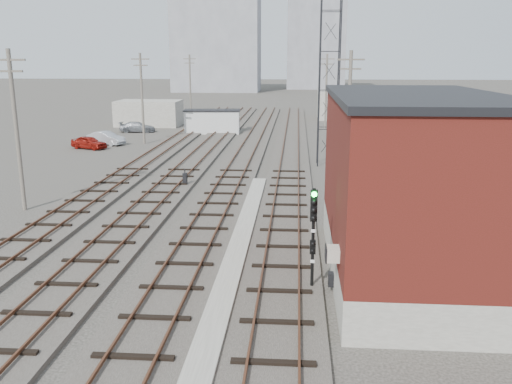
# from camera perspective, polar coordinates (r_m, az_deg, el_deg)

# --- Properties ---
(ground) EXTENTS (320.00, 320.00, 0.00)m
(ground) POSITION_cam_1_polar(r_m,az_deg,el_deg) (69.49, 1.80, 6.89)
(ground) COLOR #282621
(ground) RESTS_ON ground
(track_right) EXTENTS (3.20, 90.00, 0.39)m
(track_right) POSITION_cam_1_polar(r_m,az_deg,el_deg) (48.63, 3.63, 3.96)
(track_right) COLOR #332D28
(track_right) RESTS_ON ground
(track_mid_right) EXTENTS (3.20, 90.00, 0.39)m
(track_mid_right) POSITION_cam_1_polar(r_m,az_deg,el_deg) (48.84, -1.07, 4.03)
(track_mid_right) COLOR #332D28
(track_mid_right) RESTS_ON ground
(track_mid_left) EXTENTS (3.20, 90.00, 0.39)m
(track_mid_left) POSITION_cam_1_polar(r_m,az_deg,el_deg) (49.37, -5.71, 4.07)
(track_mid_left) COLOR #332D28
(track_mid_left) RESTS_ON ground
(track_left) EXTENTS (3.20, 90.00, 0.39)m
(track_left) POSITION_cam_1_polar(r_m,az_deg,el_deg) (50.22, -10.22, 4.08)
(track_left) COLOR #332D28
(track_left) RESTS_ON ground
(platform_curb) EXTENTS (0.90, 28.00, 0.26)m
(platform_curb) POSITION_cam_1_polar(r_m,az_deg,el_deg) (24.51, -1.88, -6.04)
(platform_curb) COLOR gray
(platform_curb) RESTS_ON ground
(brick_building) EXTENTS (6.54, 12.20, 7.22)m
(brick_building) POSITION_cam_1_polar(r_m,az_deg,el_deg) (21.91, 15.96, 0.56)
(brick_building) COLOR gray
(brick_building) RESTS_ON ground
(lattice_tower) EXTENTS (1.60, 1.60, 15.00)m
(lattice_tower) POSITION_cam_1_polar(r_m,az_deg,el_deg) (43.98, 7.72, 12.50)
(lattice_tower) COLOR black
(lattice_tower) RESTS_ON ground
(utility_pole_left_a) EXTENTS (1.80, 0.24, 9.00)m
(utility_pole_left_a) POSITION_cam_1_polar(r_m,az_deg,el_deg) (33.02, -23.93, 6.31)
(utility_pole_left_a) COLOR #595147
(utility_pole_left_a) RESTS_ON ground
(utility_pole_left_b) EXTENTS (1.80, 0.24, 9.00)m
(utility_pole_left_b) POSITION_cam_1_polar(r_m,az_deg,el_deg) (56.21, -11.91, 9.85)
(utility_pole_left_b) COLOR #595147
(utility_pole_left_b) RESTS_ON ground
(utility_pole_left_c) EXTENTS (1.80, 0.24, 9.00)m
(utility_pole_left_c) POSITION_cam_1_polar(r_m,az_deg,el_deg) (80.50, -6.94, 11.18)
(utility_pole_left_c) COLOR #595147
(utility_pole_left_c) RESTS_ON ground
(utility_pole_right_a) EXTENTS (1.80, 0.24, 9.00)m
(utility_pole_right_a) POSITION_cam_1_polar(r_m,az_deg,el_deg) (37.24, 9.73, 8.03)
(utility_pole_right_a) COLOR #595147
(utility_pole_right_a) RESTS_ON ground
(utility_pole_right_b) EXTENTS (1.80, 0.24, 9.00)m
(utility_pole_right_b) POSITION_cam_1_polar(r_m,az_deg,el_deg) (67.09, 7.40, 10.64)
(utility_pole_right_b) COLOR #595147
(utility_pole_right_b) RESTS_ON ground
(apartment_left) EXTENTS (22.00, 14.00, 30.00)m
(apartment_left) POSITION_cam_1_polar(r_m,az_deg,el_deg) (145.57, -4.16, 16.44)
(apartment_left) COLOR gray
(apartment_left) RESTS_ON ground
(apartment_right) EXTENTS (16.00, 12.00, 26.00)m
(apartment_right) POSITION_cam_1_polar(r_m,az_deg,el_deg) (159.04, 6.34, 15.46)
(apartment_right) COLOR gray
(apartment_right) RESTS_ON ground
(shed_left) EXTENTS (8.00, 5.00, 3.20)m
(shed_left) POSITION_cam_1_polar(r_m,az_deg,el_deg) (71.81, -11.19, 8.15)
(shed_left) COLOR gray
(shed_left) RESTS_ON ground
(shed_right) EXTENTS (6.00, 6.00, 4.00)m
(shed_right) POSITION_cam_1_polar(r_m,az_deg,el_deg) (79.39, 8.72, 9.07)
(shed_right) COLOR gray
(shed_right) RESTS_ON ground
(signal_mast) EXTENTS (0.40, 0.41, 3.95)m
(signal_mast) POSITION_cam_1_polar(r_m,az_deg,el_deg) (19.95, 6.04, -4.22)
(signal_mast) COLOR gray
(signal_mast) RESTS_ON ground
(switch_stand) EXTENTS (0.29, 0.29, 1.15)m
(switch_stand) POSITION_cam_1_polar(r_m,az_deg,el_deg) (36.86, -7.48, 1.34)
(switch_stand) COLOR black
(switch_stand) RESTS_ON ground
(site_trailer) EXTENTS (6.63, 3.29, 2.71)m
(site_trailer) POSITION_cam_1_polar(r_m,az_deg,el_deg) (63.50, -4.63, 7.43)
(site_trailer) COLOR silver
(site_trailer) RESTS_ON ground
(car_red) EXTENTS (3.92, 2.69, 1.24)m
(car_red) POSITION_cam_1_polar(r_m,az_deg,el_deg) (54.59, -17.18, 5.01)
(car_red) COLOR maroon
(car_red) RESTS_ON ground
(car_silver) EXTENTS (4.24, 2.82, 1.32)m
(car_silver) POSITION_cam_1_polar(r_m,az_deg,el_deg) (56.77, -15.49, 5.48)
(car_silver) COLOR #A2A6AA
(car_silver) RESTS_ON ground
(car_grey) EXTENTS (4.29, 2.03, 1.21)m
(car_grey) POSITION_cam_1_polar(r_m,az_deg,el_deg) (65.69, -12.38, 6.70)
(car_grey) COLOR gray
(car_grey) RESTS_ON ground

